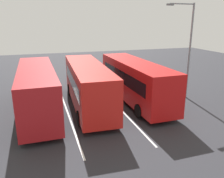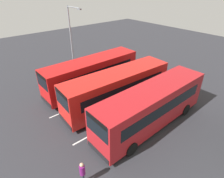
# 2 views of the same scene
# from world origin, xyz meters

# --- Properties ---
(ground_plane) EXTENTS (66.14, 66.14, 0.00)m
(ground_plane) POSITION_xyz_m (0.00, 0.00, 0.00)
(ground_plane) COLOR #2B2B30
(bus_far_left) EXTENTS (10.55, 2.69, 3.36)m
(bus_far_left) POSITION_xyz_m (0.83, -3.79, 1.85)
(bus_far_left) COLOR red
(bus_far_left) RESTS_ON ground
(bus_center_left) EXTENTS (10.63, 2.96, 3.36)m
(bus_center_left) POSITION_xyz_m (0.82, 0.22, 1.85)
(bus_center_left) COLOR red
(bus_center_left) RESTS_ON ground
(bus_center_right) EXTENTS (10.55, 2.66, 3.36)m
(bus_center_right) POSITION_xyz_m (0.63, 3.98, 1.85)
(bus_center_right) COLOR #AD191E
(bus_center_right) RESTS_ON ground
(pedestrian) EXTENTS (0.41, 0.41, 1.69)m
(pedestrian) POSITION_xyz_m (7.52, 4.89, 0.99)
(pedestrian) COLOR #232833
(pedestrian) RESTS_ON ground
(street_lamp) EXTENTS (0.27, 2.59, 7.95)m
(street_lamp) POSITION_xyz_m (0.30, -8.28, 4.58)
(street_lamp) COLOR gray
(street_lamp) RESTS_ON ground
(lane_stripe_outer_left) EXTENTS (13.17, 0.20, 0.01)m
(lane_stripe_outer_left) POSITION_xyz_m (0.00, -1.99, 0.00)
(lane_stripe_outer_left) COLOR silver
(lane_stripe_outer_left) RESTS_ON ground
(lane_stripe_inner_left) EXTENTS (13.17, 0.20, 0.01)m
(lane_stripe_inner_left) POSITION_xyz_m (0.00, 1.99, 0.00)
(lane_stripe_inner_left) COLOR silver
(lane_stripe_inner_left) RESTS_ON ground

